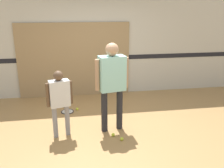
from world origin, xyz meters
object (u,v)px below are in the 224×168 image
object	(u,v)px
racket_spare_on_floor	(67,111)
tennis_ball_stray_left	(122,139)
person_instructor	(112,78)
tennis_ball_by_spare_racket	(77,109)
person_student_left	(60,97)
tennis_ball_near_instructor	(113,135)

from	to	relation	value
racket_spare_on_floor	tennis_ball_stray_left	xyz separation A→B (m)	(1.01, -1.50, 0.02)
person_instructor	tennis_ball_by_spare_racket	size ratio (longest dim) A/B	26.50
person_student_left	tennis_ball_by_spare_racket	world-z (taller)	person_student_left
racket_spare_on_floor	tennis_ball_stray_left	bearing A→B (deg)	-161.93
person_instructor	racket_spare_on_floor	size ratio (longest dim) A/B	3.18
person_student_left	tennis_ball_by_spare_racket	xyz separation A→B (m)	(0.32, 1.18, -0.76)
tennis_ball_near_instructor	racket_spare_on_floor	bearing A→B (deg)	123.75
person_student_left	tennis_ball_by_spare_racket	distance (m)	1.44
person_student_left	tennis_ball_near_instructor	distance (m)	1.24
racket_spare_on_floor	tennis_ball_by_spare_racket	distance (m)	0.24
person_student_left	tennis_ball_by_spare_racket	bearing A→B (deg)	60.90
person_instructor	racket_spare_on_floor	xyz separation A→B (m)	(-0.90, 1.03, -1.07)
person_instructor	tennis_ball_stray_left	bearing A→B (deg)	-87.50
person_instructor	tennis_ball_by_spare_racket	bearing A→B (deg)	111.00
racket_spare_on_floor	tennis_ball_by_spare_racket	world-z (taller)	tennis_ball_by_spare_racket
tennis_ball_by_spare_racket	tennis_ball_stray_left	bearing A→B (deg)	-63.27
tennis_ball_near_instructor	tennis_ball_by_spare_racket	size ratio (longest dim) A/B	1.00
tennis_ball_by_spare_racket	person_student_left	bearing A→B (deg)	-105.22
tennis_ball_stray_left	tennis_ball_by_spare_racket	bearing A→B (deg)	116.73
person_instructor	person_student_left	xyz separation A→B (m)	(-0.99, -0.09, -0.29)
racket_spare_on_floor	tennis_ball_near_instructor	world-z (taller)	tennis_ball_near_instructor
tennis_ball_stray_left	racket_spare_on_floor	bearing A→B (deg)	124.09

